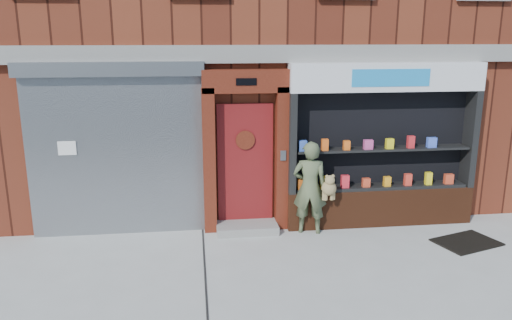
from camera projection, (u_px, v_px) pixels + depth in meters
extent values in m
plane|color=#9E9E99|center=(309.00, 272.00, 7.50)|extent=(80.00, 80.00, 0.00)
cube|color=#541F13|center=(258.00, 13.00, 12.30)|extent=(12.00, 8.00, 8.00)
cube|color=gray|center=(288.00, 54.00, 8.58)|extent=(12.00, 0.16, 0.30)
cube|color=gray|center=(117.00, 157.00, 8.67)|extent=(3.00, 0.10, 2.80)
cube|color=slate|center=(110.00, 69.00, 8.24)|extent=(3.10, 0.30, 0.24)
cube|color=white|center=(67.00, 148.00, 8.46)|extent=(0.30, 0.01, 0.24)
cube|color=#4A170C|center=(209.00, 161.00, 8.81)|extent=(0.22, 0.28, 2.60)
cube|color=#4A170C|center=(282.00, 159.00, 8.96)|extent=(0.22, 0.28, 2.60)
cube|color=#4A170C|center=(245.00, 81.00, 8.54)|extent=(1.50, 0.28, 0.40)
cube|color=black|center=(246.00, 82.00, 8.40)|extent=(0.35, 0.01, 0.12)
cube|color=maroon|center=(245.00, 164.00, 9.01)|extent=(1.00, 0.06, 2.20)
cylinder|color=black|center=(245.00, 140.00, 8.87)|extent=(0.28, 0.02, 0.28)
cylinder|color=#4A170C|center=(245.00, 140.00, 8.86)|extent=(0.34, 0.02, 0.34)
cube|color=gray|center=(247.00, 228.00, 9.03)|extent=(1.10, 0.55, 0.15)
cube|color=slate|center=(283.00, 156.00, 8.79)|extent=(0.10, 0.02, 0.18)
cube|color=#532613|center=(379.00, 206.00, 9.36)|extent=(3.50, 0.40, 0.70)
cube|color=black|center=(291.00, 143.00, 8.85)|extent=(0.12, 0.40, 1.80)
cube|color=black|center=(470.00, 138.00, 9.26)|extent=(0.12, 0.40, 1.80)
cube|color=black|center=(379.00, 139.00, 9.23)|extent=(3.30, 0.03, 1.80)
cube|color=black|center=(380.00, 186.00, 9.27)|extent=(3.20, 0.36, 0.06)
cube|color=black|center=(382.00, 149.00, 9.09)|extent=(3.20, 0.36, 0.04)
cube|color=white|center=(387.00, 77.00, 8.77)|extent=(3.50, 0.40, 0.50)
cube|color=#1875B7|center=(391.00, 78.00, 8.58)|extent=(1.40, 0.01, 0.30)
cube|color=#DF5B17|center=(302.00, 184.00, 8.98)|extent=(0.16, 0.09, 0.20)
cube|color=#F8AF1A|center=(324.00, 182.00, 9.02)|extent=(0.13, 0.09, 0.23)
cube|color=red|center=(345.00, 181.00, 9.07)|extent=(0.14, 0.09, 0.23)
cube|color=#E04727|center=(366.00, 183.00, 9.13)|extent=(0.14, 0.09, 0.16)
cube|color=orange|center=(387.00, 181.00, 9.17)|extent=(0.13, 0.09, 0.18)
cube|color=red|center=(408.00, 180.00, 9.22)|extent=(0.13, 0.09, 0.22)
cube|color=yellow|center=(428.00, 178.00, 9.26)|extent=(0.11, 0.09, 0.23)
cube|color=#DA4526|center=(449.00, 179.00, 9.32)|extent=(0.16, 0.09, 0.19)
cube|color=blue|center=(303.00, 146.00, 8.81)|extent=(0.14, 0.09, 0.19)
cube|color=orange|center=(325.00, 145.00, 8.85)|extent=(0.12, 0.09, 0.21)
cube|color=orange|center=(347.00, 145.00, 8.91)|extent=(0.11, 0.09, 0.17)
cube|color=#D4468D|center=(368.00, 144.00, 8.95)|extent=(0.16, 0.09, 0.17)
cube|color=yellow|center=(390.00, 144.00, 9.00)|extent=(0.13, 0.09, 0.18)
cube|color=red|center=(411.00, 142.00, 9.04)|extent=(0.12, 0.09, 0.22)
cube|color=#4468E9|center=(432.00, 142.00, 9.10)|extent=(0.17, 0.09, 0.18)
imported|color=#525E3E|center=(310.00, 188.00, 8.83)|extent=(0.69, 0.53, 1.68)
sphere|color=olive|center=(329.00, 188.00, 8.76)|extent=(0.26, 0.26, 0.26)
sphere|color=olive|center=(330.00, 180.00, 8.68)|extent=(0.18, 0.18, 0.18)
sphere|color=olive|center=(327.00, 176.00, 8.66)|extent=(0.06, 0.06, 0.06)
sphere|color=olive|center=(333.00, 176.00, 8.67)|extent=(0.06, 0.06, 0.06)
cylinder|color=olive|center=(324.00, 196.00, 8.78)|extent=(0.06, 0.06, 0.16)
cylinder|color=olive|center=(333.00, 195.00, 8.80)|extent=(0.06, 0.06, 0.16)
cylinder|color=olive|center=(326.00, 196.00, 8.77)|extent=(0.06, 0.06, 0.16)
cylinder|color=olive|center=(332.00, 196.00, 8.78)|extent=(0.06, 0.06, 0.16)
cube|color=black|center=(467.00, 242.00, 8.55)|extent=(1.20, 1.00, 0.03)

